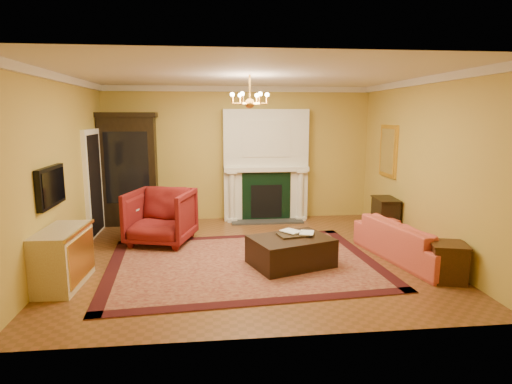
{
  "coord_description": "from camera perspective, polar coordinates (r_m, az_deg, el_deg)",
  "views": [
    {
      "loc": [
        -0.66,
        -6.97,
        2.36
      ],
      "look_at": [
        0.13,
        0.3,
        1.05
      ],
      "focal_mm": 30.0,
      "sensor_mm": 36.0,
      "label": 1
    }
  ],
  "objects": [
    {
      "name": "floor",
      "position": [
        7.39,
        -0.78,
        -8.55
      ],
      "size": [
        6.0,
        5.5,
        0.02
      ],
      "primitive_type": "cube",
      "color": "brown",
      "rests_on": "ground"
    },
    {
      "name": "ceiling",
      "position": [
        7.03,
        -0.85,
        15.46
      ],
      "size": [
        6.0,
        5.5,
        0.02
      ],
      "primitive_type": "cube",
      "color": "silver",
      "rests_on": "wall_back"
    },
    {
      "name": "wall_back",
      "position": [
        9.79,
        -2.34,
        5.11
      ],
      "size": [
        6.0,
        0.02,
        3.0
      ],
      "primitive_type": "cube",
      "color": "#B59A41",
      "rests_on": "floor"
    },
    {
      "name": "wall_front",
      "position": [
        4.35,
        2.62,
        -1.27
      ],
      "size": [
        6.0,
        0.02,
        3.0
      ],
      "primitive_type": "cube",
      "color": "#B59A41",
      "rests_on": "floor"
    },
    {
      "name": "wall_left",
      "position": [
        7.41,
        -24.7,
        2.55
      ],
      "size": [
        0.02,
        5.5,
        3.0
      ],
      "primitive_type": "cube",
      "color": "#B59A41",
      "rests_on": "floor"
    },
    {
      "name": "wall_right",
      "position": [
        7.92,
        21.44,
        3.22
      ],
      "size": [
        0.02,
        5.5,
        3.0
      ],
      "primitive_type": "cube",
      "color": "#B59A41",
      "rests_on": "floor"
    },
    {
      "name": "fireplace",
      "position": [
        9.7,
        1.29,
        3.25
      ],
      "size": [
        1.9,
        0.7,
        2.5
      ],
      "color": "silver",
      "rests_on": "wall_back"
    },
    {
      "name": "crown_molding",
      "position": [
        7.97,
        -1.51,
        14.32
      ],
      "size": [
        6.0,
        5.5,
        0.12
      ],
      "color": "silver",
      "rests_on": "ceiling"
    },
    {
      "name": "doorway",
      "position": [
        9.07,
        -20.82,
        1.15
      ],
      "size": [
        0.08,
        1.05,
        2.1
      ],
      "color": "white",
      "rests_on": "wall_left"
    },
    {
      "name": "tv_panel",
      "position": [
        6.84,
        -25.67,
        0.66
      ],
      "size": [
        0.09,
        0.95,
        0.58
      ],
      "color": "black",
      "rests_on": "wall_left"
    },
    {
      "name": "gilt_mirror",
      "position": [
        9.15,
        17.23,
        5.25
      ],
      "size": [
        0.06,
        0.76,
        1.05
      ],
      "color": "yellow",
      "rests_on": "wall_right"
    },
    {
      "name": "chandelier",
      "position": [
        7.01,
        -0.84,
        12.18
      ],
      "size": [
        0.63,
        0.55,
        0.53
      ],
      "color": "gold",
      "rests_on": "ceiling"
    },
    {
      "name": "oriental_rug",
      "position": [
        7.02,
        -1.71,
        -9.43
      ],
      "size": [
        4.51,
        3.52,
        0.02
      ],
      "primitive_type": "cube",
      "rotation": [
        0.0,
        0.0,
        0.07
      ],
      "color": "#4E1012",
      "rests_on": "floor"
    },
    {
      "name": "china_cabinet",
      "position": [
        9.69,
        -16.53,
        2.63
      ],
      "size": [
        1.17,
        0.56,
        2.32
      ],
      "primitive_type": "cube",
      "rotation": [
        0.0,
        0.0,
        0.02
      ],
      "color": "black",
      "rests_on": "floor"
    },
    {
      "name": "wingback_armchair",
      "position": [
        8.11,
        -12.58,
        -2.91
      ],
      "size": [
        1.33,
        1.28,
        1.12
      ],
      "primitive_type": "imported",
      "rotation": [
        0.0,
        0.0,
        -0.28
      ],
      "color": "maroon",
      "rests_on": "floor"
    },
    {
      "name": "pedestal_table",
      "position": [
        8.41,
        -16.41,
        -3.95
      ],
      "size": [
        0.36,
        0.36,
        0.64
      ],
      "color": "black",
      "rests_on": "floor"
    },
    {
      "name": "commode",
      "position": [
        6.61,
        -24.4,
        -7.97
      ],
      "size": [
        0.57,
        1.11,
        0.81
      ],
      "primitive_type": "cube",
      "rotation": [
        0.0,
        0.0,
        -0.05
      ],
      "color": "beige",
      "rests_on": "floor"
    },
    {
      "name": "coral_sofa",
      "position": [
        7.52,
        19.96,
        -5.37
      ],
      "size": [
        1.05,
        2.26,
        0.85
      ],
      "primitive_type": "imported",
      "rotation": [
        0.0,
        0.0,
        1.77
      ],
      "color": "#D35943",
      "rests_on": "floor"
    },
    {
      "name": "end_table",
      "position": [
        6.82,
        24.17,
        -8.64
      ],
      "size": [
        0.57,
        0.57,
        0.54
      ],
      "primitive_type": "cube",
      "rotation": [
        0.0,
        0.0,
        -0.28
      ],
      "color": "#391E0F",
      "rests_on": "floor"
    },
    {
      "name": "console_table",
      "position": [
        8.87,
        16.81,
        -3.29
      ],
      "size": [
        0.43,
        0.68,
        0.73
      ],
      "primitive_type": "cube",
      "rotation": [
        0.0,
        0.0,
        -0.08
      ],
      "color": "black",
      "rests_on": "floor"
    },
    {
      "name": "leather_ottoman",
      "position": [
        6.87,
        4.65,
        -7.86
      ],
      "size": [
        1.43,
        1.23,
        0.45
      ],
      "primitive_type": "cube",
      "rotation": [
        0.0,
        0.0,
        0.34
      ],
      "color": "black",
      "rests_on": "oriental_rug"
    },
    {
      "name": "ottoman_tray",
      "position": [
        6.88,
        4.79,
        -5.75
      ],
      "size": [
        0.48,
        0.41,
        0.03
      ],
      "primitive_type": "cube",
      "rotation": [
        0.0,
        0.0,
        0.22
      ],
      "color": "black",
      "rests_on": "leather_ottoman"
    },
    {
      "name": "book_a",
      "position": [
        6.86,
        4.06,
        -4.32
      ],
      "size": [
        0.2,
        0.16,
        0.31
      ],
      "primitive_type": "imported",
      "rotation": [
        0.0,
        0.0,
        0.66
      ],
      "color": "gray",
      "rests_on": "ottoman_tray"
    },
    {
      "name": "book_b",
      "position": [
        6.91,
        5.9,
        -4.3
      ],
      "size": [
        0.21,
        0.09,
        0.3
      ],
      "primitive_type": "imported",
      "rotation": [
        0.0,
        0.0,
        -0.31
      ],
      "color": "gray",
      "rests_on": "ottoman_tray"
    },
    {
      "name": "topiary_left",
      "position": [
        9.56,
        -2.7,
        4.65
      ],
      "size": [
        0.15,
        0.15,
        0.39
      ],
      "color": "tan",
      "rests_on": "fireplace"
    },
    {
      "name": "topiary_right",
      "position": [
        9.71,
        4.57,
        4.77
      ],
      "size": [
        0.15,
        0.15,
        0.41
      ],
      "color": "tan",
      "rests_on": "fireplace"
    }
  ]
}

